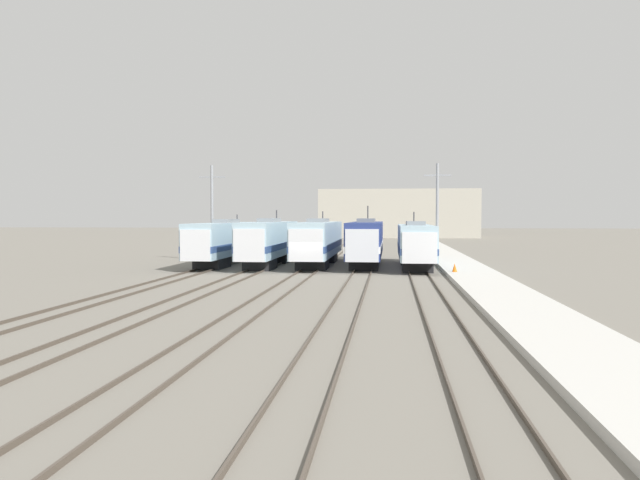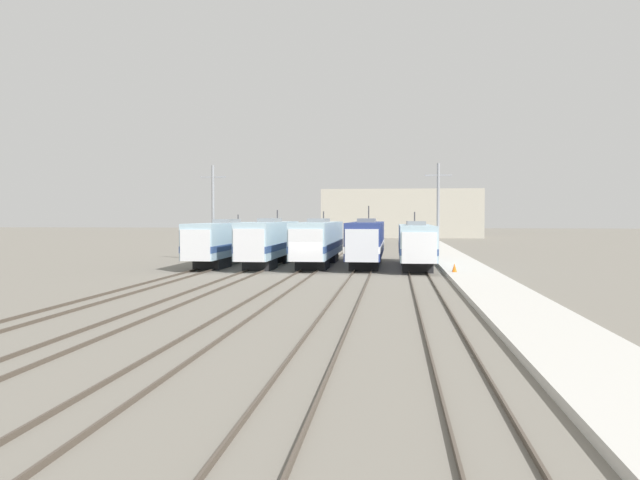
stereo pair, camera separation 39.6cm
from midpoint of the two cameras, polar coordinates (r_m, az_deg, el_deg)
ground_plane at (r=50.20m, az=-1.01°, el=-3.04°), size 400.00×400.00×0.00m
rail_pair_far_left at (r=52.16m, az=-10.75°, el=-2.80°), size 1.50×120.00×0.15m
rail_pair_center_left at (r=50.99m, az=-5.97°, el=-2.89°), size 1.51×120.00×0.15m
rail_pair_center at (r=50.20m, az=-1.01°, el=-2.95°), size 1.51×120.00×0.15m
rail_pair_center_right at (r=49.79m, az=4.08°, el=-3.00°), size 1.51×120.00×0.15m
rail_pair_far_right at (r=49.78m, az=9.21°, el=-3.02°), size 1.50×120.00×0.15m
locomotive_far_left at (r=59.70m, az=-8.44°, el=-0.11°), size 2.75×19.38×4.76m
locomotive_center_left at (r=57.43m, az=-4.49°, el=-0.13°), size 2.79×17.02×5.19m
locomotive_center at (r=57.64m, az=0.03°, el=-0.13°), size 3.05×17.67×5.06m
locomotive_center_right at (r=57.89m, az=4.48°, el=-0.13°), size 2.92×18.53×5.62m
locomotive_far_right at (r=55.70m, az=8.97°, el=-0.35°), size 2.95×16.28×4.98m
catenary_tower_left at (r=63.71m, az=-9.58°, el=2.66°), size 2.61×0.28×9.69m
catenary_tower_right at (r=61.28m, az=10.93°, el=2.67°), size 2.61×0.28×9.69m
platform at (r=50.10m, az=13.83°, el=-2.93°), size 4.00×120.00×0.32m
traffic_cone at (r=48.71m, az=12.42°, el=-2.49°), size 0.38×0.38×0.66m
depot_building at (r=138.81m, az=7.52°, el=2.41°), size 34.27×12.33×10.46m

